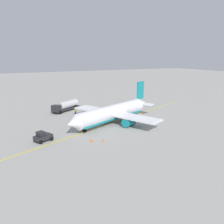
{
  "coord_description": "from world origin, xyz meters",
  "views": [
    {
      "loc": [
        26.95,
        53.7,
        17.42
      ],
      "look_at": [
        0.0,
        0.0,
        3.0
      ],
      "focal_mm": 38.31,
      "sensor_mm": 36.0,
      "label": 1
    }
  ],
  "objects_px": {
    "pushback_tug": "(43,137)",
    "safety_cone_nose": "(92,140)",
    "safety_cone_wingtip": "(104,140)",
    "fuel_tanker": "(66,106)",
    "refueling_worker": "(76,112)",
    "airplane": "(113,113)"
  },
  "relations": [
    {
      "from": "airplane",
      "to": "fuel_tanker",
      "type": "bearing_deg",
      "value": -68.99
    },
    {
      "from": "fuel_tanker",
      "to": "airplane",
      "type": "bearing_deg",
      "value": 111.01
    },
    {
      "from": "safety_cone_wingtip",
      "to": "safety_cone_nose",
      "type": "bearing_deg",
      "value": -25.61
    },
    {
      "from": "pushback_tug",
      "to": "safety_cone_nose",
      "type": "relative_size",
      "value": 5.72
    },
    {
      "from": "fuel_tanker",
      "to": "refueling_worker",
      "type": "relative_size",
      "value": 6.24
    },
    {
      "from": "airplane",
      "to": "safety_cone_nose",
      "type": "distance_m",
      "value": 15.0
    },
    {
      "from": "safety_cone_wingtip",
      "to": "airplane",
      "type": "bearing_deg",
      "value": -124.9
    },
    {
      "from": "safety_cone_nose",
      "to": "safety_cone_wingtip",
      "type": "xyz_separation_m",
      "value": [
        -2.19,
        1.05,
        -0.08
      ]
    },
    {
      "from": "airplane",
      "to": "safety_cone_wingtip",
      "type": "bearing_deg",
      "value": 55.1
    },
    {
      "from": "fuel_tanker",
      "to": "safety_cone_nose",
      "type": "height_order",
      "value": "fuel_tanker"
    },
    {
      "from": "airplane",
      "to": "safety_cone_nose",
      "type": "xyz_separation_m",
      "value": [
        10.33,
        10.61,
        -2.35
      ]
    },
    {
      "from": "pushback_tug",
      "to": "safety_cone_nose",
      "type": "xyz_separation_m",
      "value": [
        -8.91,
        4.76,
        -0.65
      ]
    },
    {
      "from": "fuel_tanker",
      "to": "safety_cone_wingtip",
      "type": "bearing_deg",
      "value": 88.3
    },
    {
      "from": "fuel_tanker",
      "to": "refueling_worker",
      "type": "xyz_separation_m",
      "value": [
        -1.32,
        5.62,
        -0.91
      ]
    },
    {
      "from": "airplane",
      "to": "safety_cone_wingtip",
      "type": "height_order",
      "value": "airplane"
    },
    {
      "from": "pushback_tug",
      "to": "safety_cone_nose",
      "type": "distance_m",
      "value": 10.12
    },
    {
      "from": "pushback_tug",
      "to": "refueling_worker",
      "type": "bearing_deg",
      "value": -124.95
    },
    {
      "from": "refueling_worker",
      "to": "safety_cone_nose",
      "type": "bearing_deg",
      "value": 79.49
    },
    {
      "from": "airplane",
      "to": "pushback_tug",
      "type": "bearing_deg",
      "value": 16.91
    },
    {
      "from": "fuel_tanker",
      "to": "safety_cone_nose",
      "type": "distance_m",
      "value": 29.64
    },
    {
      "from": "safety_cone_nose",
      "to": "safety_cone_wingtip",
      "type": "bearing_deg",
      "value": 154.39
    },
    {
      "from": "airplane",
      "to": "fuel_tanker",
      "type": "relative_size",
      "value": 2.79
    }
  ]
}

